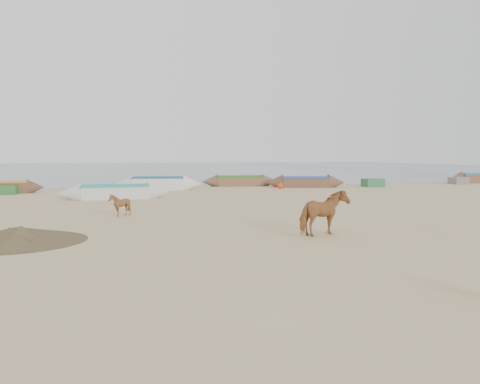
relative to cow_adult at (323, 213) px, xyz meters
name	(u,v)px	position (x,y,z in m)	size (l,w,h in m)	color
ground	(267,231)	(-1.46, 1.25, -0.71)	(140.00, 140.00, 0.00)	tan
sea	(152,167)	(-1.46, 83.25, -0.71)	(160.00, 160.00, 0.00)	slate
cow_adult	(323,213)	(0.00, 0.00, 0.00)	(0.77, 1.69, 1.43)	#986132
calf_front	(120,205)	(-6.34, 6.26, -0.23)	(0.77, 0.87, 0.96)	brown
near_canoe	(115,192)	(-6.75, 14.24, -0.30)	(6.35, 1.31, 0.83)	beige
debris_pile	(16,234)	(-9.20, 1.10, -0.50)	(4.02, 4.02, 0.43)	brown
waterline_canoes	(152,183)	(-4.28, 21.48, -0.27)	(60.01, 5.85, 0.98)	brown
beach_clutter	(260,184)	(3.75, 20.58, -0.42)	(48.11, 3.75, 0.64)	#2B612D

